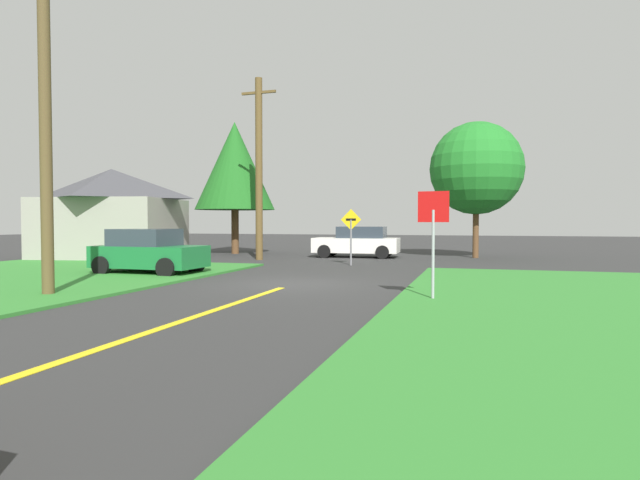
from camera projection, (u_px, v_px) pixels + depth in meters
name	position (u px, v px, depth m)	size (l,w,h in m)	color
ground_plane	(293.00, 284.00, 16.11)	(120.00, 120.00, 0.00)	#303030
lane_stripe_center	(125.00, 340.00, 8.45)	(0.20, 14.00, 0.01)	yellow
stop_sign	(433.00, 224.00, 12.50)	(0.72, 0.08, 2.59)	#9EA0A8
car_approaching_junction	(358.00, 242.00, 28.20)	(4.51, 2.24, 1.62)	white
parked_car_near_building	(148.00, 252.00, 19.08)	(3.87, 2.17, 1.62)	#196B33
utility_pole_near	(45.00, 121.00, 13.24)	(1.79, 0.48, 8.47)	brown
utility_pole_mid	(259.00, 168.00, 26.17)	(1.80, 0.35, 8.87)	brown
direction_sign	(351.00, 230.00, 22.97)	(0.91, 0.08, 2.42)	slate
oak_tree_left	(235.00, 166.00, 31.21)	(4.64, 4.64, 7.68)	brown
pine_tree_center	(476.00, 169.00, 27.57)	(4.76, 4.76, 7.00)	brown
barn	(112.00, 214.00, 27.34)	(7.03, 6.29, 4.56)	gray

